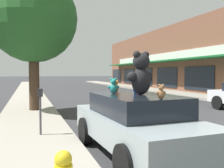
{
  "coord_description": "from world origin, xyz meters",
  "views": [
    {
      "loc": [
        -6.21,
        -4.85,
        1.87
      ],
      "look_at": [
        -3.43,
        3.37,
        1.48
      ],
      "focal_mm": 40.0,
      "sensor_mm": 36.0,
      "label": 1
    }
  ],
  "objects_px": {
    "teddy_bear_pink": "(138,85)",
    "teddy_bear_orange": "(116,86)",
    "teddy_bear_giant": "(141,74)",
    "teddy_bear_teal": "(113,86)",
    "street_tree": "(33,19)",
    "plush_art_car": "(136,122)",
    "teddy_bear_brown": "(161,92)",
    "parking_meter": "(40,105)",
    "teddy_bear_blue": "(135,89)"
  },
  "relations": [
    {
      "from": "street_tree",
      "to": "parking_meter",
      "type": "distance_m",
      "value": 5.92
    },
    {
      "from": "teddy_bear_pink",
      "to": "plush_art_car",
      "type": "bearing_deg",
      "value": 70.22
    },
    {
      "from": "plush_art_car",
      "to": "teddy_bear_blue",
      "type": "xyz_separation_m",
      "value": [
        0.11,
        0.31,
        0.74
      ]
    },
    {
      "from": "teddy_bear_giant",
      "to": "street_tree",
      "type": "bearing_deg",
      "value": -90.01
    },
    {
      "from": "teddy_bear_giant",
      "to": "parking_meter",
      "type": "bearing_deg",
      "value": -60.23
    },
    {
      "from": "plush_art_car",
      "to": "teddy_bear_blue",
      "type": "height_order",
      "value": "teddy_bear_blue"
    },
    {
      "from": "teddy_bear_brown",
      "to": "teddy_bear_teal",
      "type": "bearing_deg",
      "value": -73.95
    },
    {
      "from": "teddy_bear_teal",
      "to": "teddy_bear_brown",
      "type": "height_order",
      "value": "teddy_bear_teal"
    },
    {
      "from": "teddy_bear_pink",
      "to": "teddy_bear_blue",
      "type": "height_order",
      "value": "teddy_bear_pink"
    },
    {
      "from": "teddy_bear_teal",
      "to": "street_tree",
      "type": "xyz_separation_m",
      "value": [
        -1.65,
        6.39,
        2.75
      ]
    },
    {
      "from": "teddy_bear_giant",
      "to": "plush_art_car",
      "type": "bearing_deg",
      "value": -1.48
    },
    {
      "from": "teddy_bear_giant",
      "to": "street_tree",
      "type": "xyz_separation_m",
      "value": [
        -2.15,
        6.85,
        2.46
      ]
    },
    {
      "from": "plush_art_car",
      "to": "teddy_bear_brown",
      "type": "bearing_deg",
      "value": -89.34
    },
    {
      "from": "plush_art_car",
      "to": "teddy_bear_pink",
      "type": "distance_m",
      "value": 1.01
    },
    {
      "from": "teddy_bear_giant",
      "to": "teddy_bear_teal",
      "type": "height_order",
      "value": "teddy_bear_giant"
    },
    {
      "from": "teddy_bear_giant",
      "to": "teddy_bear_teal",
      "type": "distance_m",
      "value": 0.74
    },
    {
      "from": "teddy_bear_giant",
      "to": "teddy_bear_brown",
      "type": "xyz_separation_m",
      "value": [
        -0.07,
        -1.02,
        -0.34
      ]
    },
    {
      "from": "plush_art_car",
      "to": "street_tree",
      "type": "xyz_separation_m",
      "value": [
        -2.03,
        6.88,
        3.56
      ]
    },
    {
      "from": "teddy_bear_brown",
      "to": "teddy_bear_pink",
      "type": "bearing_deg",
      "value": -98.98
    },
    {
      "from": "street_tree",
      "to": "teddy_bear_pink",
      "type": "bearing_deg",
      "value": -69.99
    },
    {
      "from": "teddy_bear_orange",
      "to": "parking_meter",
      "type": "distance_m",
      "value": 2.19
    },
    {
      "from": "teddy_bear_blue",
      "to": "teddy_bear_brown",
      "type": "bearing_deg",
      "value": 53.85
    },
    {
      "from": "teddy_bear_pink",
      "to": "parking_meter",
      "type": "height_order",
      "value": "teddy_bear_pink"
    },
    {
      "from": "teddy_bear_giant",
      "to": "teddy_bear_blue",
      "type": "xyz_separation_m",
      "value": [
        -0.01,
        0.27,
        -0.36
      ]
    },
    {
      "from": "teddy_bear_giant",
      "to": "teddy_bear_pink",
      "type": "distance_m",
      "value": 0.6
    },
    {
      "from": "teddy_bear_brown",
      "to": "parking_meter",
      "type": "height_order",
      "value": "teddy_bear_brown"
    },
    {
      "from": "teddy_bear_brown",
      "to": "plush_art_car",
      "type": "bearing_deg",
      "value": -87.21
    },
    {
      "from": "teddy_bear_teal",
      "to": "teddy_bear_blue",
      "type": "distance_m",
      "value": 0.52
    },
    {
      "from": "teddy_bear_orange",
      "to": "teddy_bear_blue",
      "type": "relative_size",
      "value": 1.33
    },
    {
      "from": "plush_art_car",
      "to": "teddy_bear_orange",
      "type": "height_order",
      "value": "teddy_bear_orange"
    },
    {
      "from": "teddy_bear_giant",
      "to": "teddy_bear_pink",
      "type": "bearing_deg",
      "value": -125.23
    },
    {
      "from": "teddy_bear_pink",
      "to": "parking_meter",
      "type": "bearing_deg",
      "value": -24.55
    },
    {
      "from": "teddy_bear_brown",
      "to": "teddy_bear_blue",
      "type": "bearing_deg",
      "value": -92.77
    },
    {
      "from": "parking_meter",
      "to": "teddy_bear_pink",
      "type": "bearing_deg",
      "value": -32.63
    },
    {
      "from": "street_tree",
      "to": "teddy_bear_giant",
      "type": "bearing_deg",
      "value": -72.56
    },
    {
      "from": "teddy_bear_teal",
      "to": "parking_meter",
      "type": "bearing_deg",
      "value": -32.92
    },
    {
      "from": "plush_art_car",
      "to": "teddy_bear_blue",
      "type": "distance_m",
      "value": 0.81
    },
    {
      "from": "teddy_bear_orange",
      "to": "street_tree",
      "type": "xyz_separation_m",
      "value": [
        -1.85,
        5.99,
        2.78
      ]
    },
    {
      "from": "teddy_bear_teal",
      "to": "street_tree",
      "type": "relative_size",
      "value": 0.06
    },
    {
      "from": "teddy_bear_orange",
      "to": "parking_meter",
      "type": "xyz_separation_m",
      "value": [
        -1.81,
        1.09,
        -0.55
      ]
    },
    {
      "from": "teddy_bear_pink",
      "to": "teddy_bear_orange",
      "type": "bearing_deg",
      "value": -30.16
    },
    {
      "from": "plush_art_car",
      "to": "teddy_bear_pink",
      "type": "relative_size",
      "value": 10.91
    },
    {
      "from": "teddy_bear_giant",
      "to": "street_tree",
      "type": "relative_size",
      "value": 0.16
    },
    {
      "from": "teddy_bear_blue",
      "to": "teddy_bear_orange",
      "type": "bearing_deg",
      "value": -98.18
    },
    {
      "from": "teddy_bear_giant",
      "to": "teddy_bear_teal",
      "type": "bearing_deg",
      "value": -59.42
    },
    {
      "from": "teddy_bear_giant",
      "to": "parking_meter",
      "type": "relative_size",
      "value": 0.77
    },
    {
      "from": "teddy_bear_brown",
      "to": "teddy_bear_blue",
      "type": "height_order",
      "value": "teddy_bear_brown"
    },
    {
      "from": "teddy_bear_giant",
      "to": "parking_meter",
      "type": "distance_m",
      "value": 3.01
    },
    {
      "from": "plush_art_car",
      "to": "teddy_bear_giant",
      "type": "relative_size",
      "value": 4.28
    },
    {
      "from": "teddy_bear_giant",
      "to": "teddy_bear_brown",
      "type": "distance_m",
      "value": 1.07
    }
  ]
}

